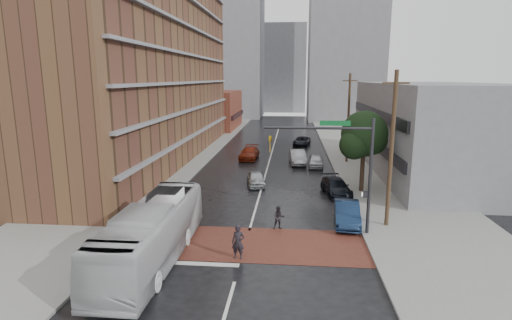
% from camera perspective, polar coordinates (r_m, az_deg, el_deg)
% --- Properties ---
extents(ground, '(160.00, 160.00, 0.00)m').
position_cam_1_polar(ground, '(23.38, -1.65, -12.35)').
color(ground, black).
rests_on(ground, ground).
extents(crosswalk, '(14.00, 5.00, 0.02)m').
position_cam_1_polar(crosswalk, '(23.83, -1.50, -11.84)').
color(crosswalk, brown).
rests_on(crosswalk, ground).
extents(sidewalk_west, '(9.00, 90.00, 0.15)m').
position_cam_1_polar(sidewalk_west, '(49.22, -11.52, 0.38)').
color(sidewalk_west, gray).
rests_on(sidewalk_west, ground).
extents(sidewalk_east, '(9.00, 90.00, 0.15)m').
position_cam_1_polar(sidewalk_east, '(47.99, 15.82, -0.12)').
color(sidewalk_east, gray).
rests_on(sidewalk_east, ground).
extents(apartment_block, '(10.00, 44.00, 28.00)m').
position_cam_1_polar(apartment_block, '(48.36, -15.53, 16.59)').
color(apartment_block, brown).
rests_on(apartment_block, ground).
extents(storefront_west, '(8.00, 16.00, 7.00)m').
position_cam_1_polar(storefront_west, '(76.84, -5.78, 7.13)').
color(storefront_west, brown).
rests_on(storefront_west, ground).
extents(building_east, '(11.00, 26.00, 9.00)m').
position_cam_1_polar(building_east, '(43.77, 23.78, 4.11)').
color(building_east, gray).
rests_on(building_east, ground).
extents(distant_tower_west, '(18.00, 16.00, 32.00)m').
position_cam_1_polar(distant_tower_west, '(100.79, -4.41, 15.34)').
color(distant_tower_west, gray).
rests_on(distant_tower_west, ground).
extents(distant_tower_east, '(16.00, 14.00, 36.00)m').
position_cam_1_polar(distant_tower_east, '(94.27, 12.70, 16.57)').
color(distant_tower_east, gray).
rests_on(distant_tower_east, ground).
extents(distant_tower_center, '(12.00, 10.00, 24.00)m').
position_cam_1_polar(distant_tower_center, '(116.25, 4.06, 12.88)').
color(distant_tower_center, gray).
rests_on(distant_tower_center, ground).
extents(street_tree, '(4.20, 4.10, 6.90)m').
position_cam_1_polar(street_tree, '(34.09, 15.20, 3.20)').
color(street_tree, '#332319').
rests_on(street_tree, ground).
extents(signal_mast, '(6.50, 0.30, 7.20)m').
position_cam_1_polar(signal_mast, '(24.39, 12.78, 0.07)').
color(signal_mast, '#2D2D33').
rests_on(signal_mast, ground).
extents(utility_pole_near, '(1.60, 0.26, 10.00)m').
position_cam_1_polar(utility_pole_near, '(26.32, 18.79, 1.47)').
color(utility_pole_near, '#473321').
rests_on(utility_pole_near, ground).
extents(utility_pole_far, '(1.60, 0.26, 10.00)m').
position_cam_1_polar(utility_pole_far, '(45.83, 13.06, 5.90)').
color(utility_pole_far, '#473321').
rests_on(utility_pole_far, ground).
extents(transit_bus, '(2.67, 11.31, 3.15)m').
position_cam_1_polar(transit_bus, '(21.81, -14.57, -10.08)').
color(transit_bus, '#BDBDC0').
rests_on(transit_bus, ground).
extents(pedestrian_a, '(0.74, 0.53, 1.89)m').
position_cam_1_polar(pedestrian_a, '(21.66, -2.57, -11.65)').
color(pedestrian_a, black).
rests_on(pedestrian_a, ground).
extents(pedestrian_b, '(0.81, 0.67, 1.51)m').
position_cam_1_polar(pedestrian_b, '(25.75, 3.28, -8.24)').
color(pedestrian_b, black).
rests_on(pedestrian_b, ground).
extents(car_travel_a, '(2.08, 3.94, 1.28)m').
position_cam_1_polar(car_travel_a, '(35.84, -0.02, -2.67)').
color(car_travel_a, '#B0B4B8').
rests_on(car_travel_a, ground).
extents(car_travel_b, '(2.12, 4.88, 1.56)m').
position_cam_1_polar(car_travel_b, '(44.98, 5.96, 0.42)').
color(car_travel_b, '#929598').
rests_on(car_travel_b, ground).
extents(car_travel_c, '(2.26, 5.04, 1.43)m').
position_cam_1_polar(car_travel_c, '(47.43, -0.95, 0.99)').
color(car_travel_c, maroon).
rests_on(car_travel_c, ground).
extents(suv_travel, '(2.81, 4.84, 1.27)m').
position_cam_1_polar(suv_travel, '(57.37, 6.56, 2.70)').
color(suv_travel, black).
rests_on(suv_travel, ground).
extents(car_parked_near, '(1.87, 4.59, 1.48)m').
position_cam_1_polar(car_parked_near, '(27.23, 12.86, -7.43)').
color(car_parked_near, '#122442').
rests_on(car_parked_near, ground).
extents(car_parked_mid, '(2.59, 4.83, 1.33)m').
position_cam_1_polar(car_parked_mid, '(33.77, 11.36, -3.75)').
color(car_parked_mid, black).
rests_on(car_parked_mid, ground).
extents(car_parked_far, '(1.73, 3.98, 1.33)m').
position_cam_1_polar(car_parked_far, '(43.83, 8.53, -0.10)').
color(car_parked_far, '#AFB0B7').
rests_on(car_parked_far, ground).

